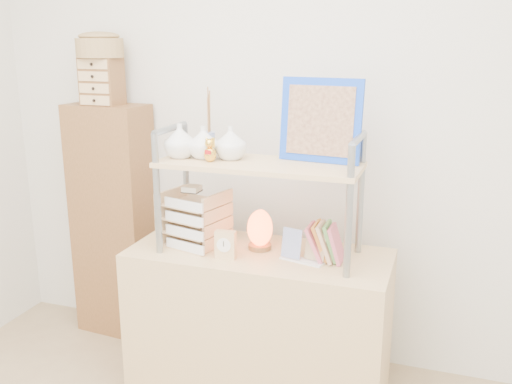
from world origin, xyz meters
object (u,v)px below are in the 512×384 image
Objects in this scene: desk at (259,326)px; letter_tray at (193,222)px; cabinet at (114,222)px; salt_lamp at (260,229)px.

letter_tray is at bearing -177.39° from desk.
cabinet is 1.07m from salt_lamp.
letter_tray is (0.69, -0.38, 0.19)m from cabinet.
desk is 0.59m from letter_tray.
desk is 1.12m from cabinet.
letter_tray reaches higher than desk.
desk is 0.89× the size of cabinet.
cabinet is at bearing 161.77° from salt_lamp.
desk is at bearing -77.44° from salt_lamp.
desk is at bearing -15.52° from cabinet.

